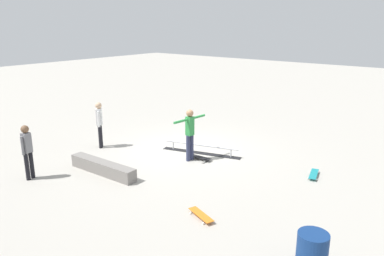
% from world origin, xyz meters
% --- Properties ---
extents(ground_plane, '(60.00, 60.00, 0.00)m').
position_xyz_m(ground_plane, '(0.00, 0.00, 0.00)').
color(ground_plane, '#ADA89E').
extents(grind_rail, '(2.73, 0.97, 0.31)m').
position_xyz_m(grind_rail, '(-0.56, -0.11, 0.13)').
color(grind_rail, black).
rests_on(grind_rail, ground_plane).
extents(skate_ledge, '(2.45, 0.43, 0.37)m').
position_xyz_m(skate_ledge, '(0.64, 3.07, 0.18)').
color(skate_ledge, gray).
rests_on(skate_ledge, ground_plane).
extents(skater_main, '(0.23, 1.35, 1.67)m').
position_xyz_m(skater_main, '(-0.67, 0.64, 0.97)').
color(skater_main, '#2D3351').
rests_on(skater_main, ground_plane).
extents(skateboard_main, '(0.81, 0.28, 0.09)m').
position_xyz_m(skateboard_main, '(-0.88, 0.39, 0.07)').
color(skateboard_main, black).
rests_on(skateboard_main, ground_plane).
extents(bystander_grey_shirt, '(0.22, 0.36, 1.57)m').
position_xyz_m(bystander_grey_shirt, '(1.94, 4.59, 0.89)').
color(bystander_grey_shirt, black).
rests_on(bystander_grey_shirt, ground_plane).
extents(bystander_white_shirt, '(0.31, 0.31, 1.63)m').
position_xyz_m(bystander_white_shirt, '(2.60, 1.58, 0.92)').
color(bystander_white_shirt, black).
rests_on(bystander_white_shirt, ground_plane).
extents(loose_skateboard_orange, '(0.82, 0.47, 0.09)m').
position_xyz_m(loose_skateboard_orange, '(-3.17, 3.35, 0.07)').
color(loose_skateboard_orange, orange).
rests_on(loose_skateboard_orange, ground_plane).
extents(loose_skateboard_teal, '(0.40, 0.82, 0.09)m').
position_xyz_m(loose_skateboard_teal, '(-4.29, -0.54, 0.07)').
color(loose_skateboard_teal, teal).
rests_on(loose_skateboard_teal, ground_plane).
extents(trash_bin, '(0.54, 0.54, 0.82)m').
position_xyz_m(trash_bin, '(-5.88, 3.77, 0.41)').
color(trash_bin, navy).
rests_on(trash_bin, ground_plane).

